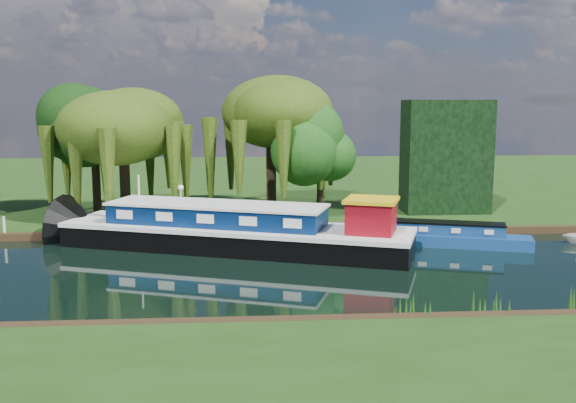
{
  "coord_description": "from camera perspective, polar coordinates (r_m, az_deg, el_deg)",
  "views": [
    {
      "loc": [
        4.67,
        -30.9,
        8.42
      ],
      "look_at": [
        7.05,
        4.51,
        2.8
      ],
      "focal_mm": 40.0,
      "sensor_mm": 36.0,
      "label": 1
    }
  ],
  "objects": [
    {
      "name": "narrowboat",
      "position": [
        38.67,
        13.31,
        -3.01
      ],
      "size": [
        10.42,
        4.78,
        1.51
      ],
      "rotation": [
        0.0,
        0.0,
        -0.31
      ],
      "color": "navy",
      "rests_on": "ground"
    },
    {
      "name": "reeds_near",
      "position": [
        24.71,
        1.5,
        -9.57
      ],
      "size": [
        33.7,
        1.5,
        1.1
      ],
      "color": "#1A4412",
      "rests_on": "ground"
    },
    {
      "name": "mooring_posts",
      "position": [
        40.34,
        -11.14,
        -1.85
      ],
      "size": [
        19.16,
        0.16,
        1.0
      ],
      "color": "silver",
      "rests_on": "far_bank"
    },
    {
      "name": "tree_far_right",
      "position": [
        43.51,
        2.91,
        4.62
      ],
      "size": [
        4.13,
        4.13,
        6.75
      ],
      "color": "black",
      "rests_on": "far_bank"
    },
    {
      "name": "far_bank",
      "position": [
        65.58,
        -7.9,
        1.74
      ],
      "size": [
        120.0,
        52.0,
        0.45
      ],
      "primitive_type": "cube",
      "color": "#1B320D",
      "rests_on": "ground"
    },
    {
      "name": "willow_left",
      "position": [
        44.85,
        -14.47,
        6.23
      ],
      "size": [
        6.92,
        6.92,
        8.3
      ],
      "color": "black",
      "rests_on": "far_bank"
    },
    {
      "name": "tree_far_mid",
      "position": [
        47.7,
        -16.87,
        5.96
      ],
      "size": [
        5.1,
        5.1,
        8.35
      ],
      "color": "black",
      "rests_on": "far_bank"
    },
    {
      "name": "ground",
      "position": [
        32.36,
        -12.07,
        -6.29
      ],
      "size": [
        120.0,
        120.0,
        0.0
      ],
      "primitive_type": "plane",
      "color": "black"
    },
    {
      "name": "willow_right",
      "position": [
        45.38,
        -1.52,
        7.07
      ],
      "size": [
        7.25,
        7.25,
        8.83
      ],
      "color": "black",
      "rests_on": "far_bank"
    },
    {
      "name": "dutch_barge",
      "position": [
        36.6,
        -4.49,
        -2.64
      ],
      "size": [
        20.45,
        11.0,
        4.24
      ],
      "rotation": [
        0.0,
        0.0,
        -0.34
      ],
      "color": "black",
      "rests_on": "ground"
    },
    {
      "name": "lamppost",
      "position": [
        42.04,
        -9.49,
        0.67
      ],
      "size": [
        0.36,
        0.36,
        2.56
      ],
      "color": "silver",
      "rests_on": "far_bank"
    },
    {
      "name": "conifer_hedge",
      "position": [
        47.3,
        13.85,
        3.92
      ],
      "size": [
        6.0,
        3.0,
        8.0
      ],
      "primitive_type": "cube",
      "color": "black",
      "rests_on": "far_bank"
    }
  ]
}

